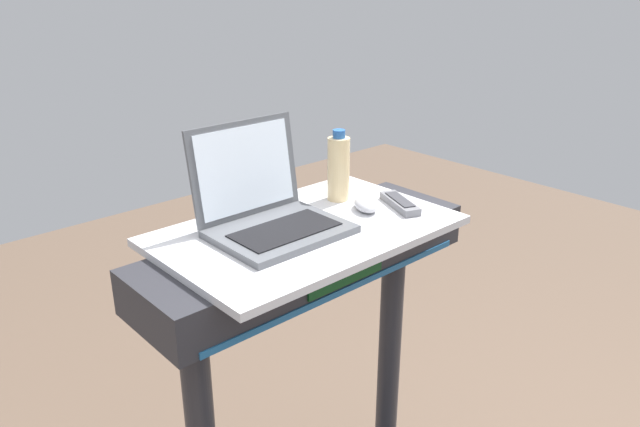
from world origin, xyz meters
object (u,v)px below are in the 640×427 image
computer_mouse (366,204)px  tv_remote (400,203)px  laptop (269,210)px  water_bottle (339,168)px

computer_mouse → tv_remote: size_ratio=0.61×
laptop → water_bottle: (0.27, 0.04, 0.04)m
computer_mouse → water_bottle: size_ratio=0.51×
laptop → tv_remote: size_ratio=1.87×
water_bottle → computer_mouse: bearing=-92.4°
computer_mouse → water_bottle: water_bottle is taller
laptop → computer_mouse: size_ratio=3.09×
water_bottle → tv_remote: bearing=-62.7°
laptop → computer_mouse: (0.27, -0.07, -0.03)m
water_bottle → laptop: bearing=-171.1°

